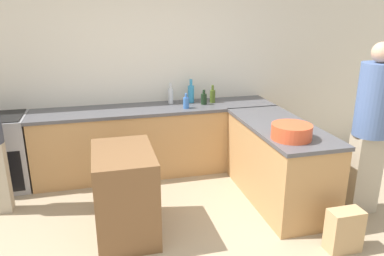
# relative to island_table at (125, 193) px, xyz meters

# --- Properties ---
(wall_back) EXTENTS (8.00, 0.06, 2.70)m
(wall_back) POSITION_rel_island_table_xyz_m (0.53, 1.69, 0.92)
(wall_back) COLOR silver
(wall_back) RESTS_ON ground_plane
(counter_back) EXTENTS (3.11, 0.63, 0.89)m
(counter_back) POSITION_rel_island_table_xyz_m (0.53, 1.36, 0.02)
(counter_back) COLOR tan
(counter_back) RESTS_ON ground_plane
(counter_peninsula) EXTENTS (0.69, 1.59, 0.89)m
(counter_peninsula) POSITION_rel_island_table_xyz_m (1.73, 0.28, 0.02)
(counter_peninsula) COLOR tan
(counter_peninsula) RESTS_ON ground_plane
(island_table) EXTENTS (0.56, 0.83, 0.85)m
(island_table) POSITION_rel_island_table_xyz_m (0.00, 0.00, 0.00)
(island_table) COLOR brown
(island_table) RESTS_ON ground_plane
(mixing_bowl) EXTENTS (0.39, 0.39, 0.15)m
(mixing_bowl) POSITION_rel_island_table_xyz_m (1.62, -0.16, 0.53)
(mixing_bowl) COLOR #DB512D
(mixing_bowl) RESTS_ON counter_peninsula
(olive_oil_bottle) EXTENTS (0.07, 0.07, 0.24)m
(olive_oil_bottle) POSITION_rel_island_table_xyz_m (1.30, 1.41, 0.55)
(olive_oil_bottle) COLOR #475B1E
(olive_oil_bottle) RESTS_ON counter_back
(wine_bottle_dark) EXTENTS (0.08, 0.08, 0.19)m
(wine_bottle_dark) POSITION_rel_island_table_xyz_m (1.17, 1.35, 0.54)
(wine_bottle_dark) COLOR black
(wine_bottle_dark) RESTS_ON counter_back
(vinegar_bottle_clear) EXTENTS (0.07, 0.07, 0.28)m
(vinegar_bottle_clear) POSITION_rel_island_table_xyz_m (0.75, 1.50, 0.57)
(vinegar_bottle_clear) COLOR silver
(vinegar_bottle_clear) RESTS_ON counter_back
(water_bottle_blue) EXTENTS (0.07, 0.07, 0.19)m
(water_bottle_blue) POSITION_rel_island_table_xyz_m (0.89, 1.22, 0.53)
(water_bottle_blue) COLOR #386BB7
(water_bottle_blue) RESTS_ON counter_back
(dish_soap_bottle) EXTENTS (0.08, 0.08, 0.31)m
(dish_soap_bottle) POSITION_rel_island_table_xyz_m (1.03, 1.49, 0.58)
(dish_soap_bottle) COLOR #338CBF
(dish_soap_bottle) RESTS_ON counter_back
(person_at_peninsula) EXTENTS (0.35, 0.35, 1.80)m
(person_at_peninsula) POSITION_rel_island_table_xyz_m (2.48, -0.21, 0.55)
(person_at_peninsula) COLOR #ADA38E
(person_at_peninsula) RESTS_ON ground_plane
(paper_bag) EXTENTS (0.31, 0.17, 0.40)m
(paper_bag) POSITION_rel_island_table_xyz_m (1.87, -0.77, -0.23)
(paper_bag) COLOR tan
(paper_bag) RESTS_ON ground_plane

